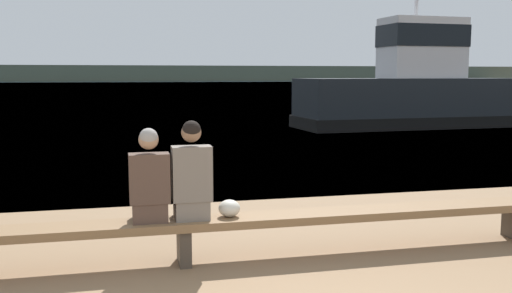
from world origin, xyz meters
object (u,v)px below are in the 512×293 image
Objects in this scene: person_right at (192,177)px; tugboat_red at (413,93)px; person_left at (149,182)px; shopping_bag at (229,208)px; bench_main at (184,227)px.

person_right is 0.12× the size of tugboat_red.
person_left is 0.88m from shopping_bag.
shopping_bag is at bearing 2.16° from bench_main.
person_right is (0.09, 0.00, 0.52)m from bench_main.
bench_main is 0.97× the size of tugboat_red.
tugboat_red reaches higher than bench_main.
person_left reaches higher than shopping_bag.
person_right is (0.43, -0.00, 0.04)m from person_left.
person_right is at bearing 1.59° from bench_main.
shopping_bag is at bearing 0.97° from person_left.
shopping_bag is (0.82, 0.01, -0.32)m from person_left.
person_left is at bearing -179.03° from shopping_bag.
tugboat_red is (9.98, 13.80, 0.36)m from person_right.
person_left is 0.93× the size of person_right.
bench_main is at bearing -0.74° from person_left.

